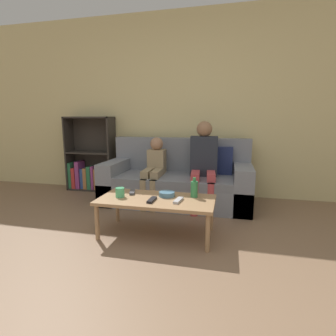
# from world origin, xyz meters

# --- Properties ---
(ground_plane) EXTENTS (22.00, 22.00, 0.00)m
(ground_plane) POSITION_xyz_m (0.00, 0.00, 0.00)
(ground_plane) COLOR #84664C
(wall_back) EXTENTS (12.00, 0.06, 2.60)m
(wall_back) POSITION_xyz_m (0.00, 2.62, 1.30)
(wall_back) COLOR beige
(wall_back) RESTS_ON ground_plane
(couch) EXTENTS (1.91, 0.84, 0.85)m
(couch) POSITION_xyz_m (-0.01, 2.12, 0.28)
(couch) COLOR gray
(couch) RESTS_ON ground_plane
(bookshelf) EXTENTS (0.75, 0.28, 1.15)m
(bookshelf) POSITION_xyz_m (-1.50, 2.47, 0.42)
(bookshelf) COLOR #332D28
(bookshelf) RESTS_ON ground_plane
(coffee_table) EXTENTS (1.09, 0.53, 0.37)m
(coffee_table) POSITION_xyz_m (-0.01, 1.06, 0.33)
(coffee_table) COLOR #A87F56
(coffee_table) RESTS_ON ground_plane
(person_adult) EXTENTS (0.36, 0.62, 1.08)m
(person_adult) POSITION_xyz_m (0.34, 2.04, 0.61)
(person_adult) COLOR #C6474C
(person_adult) RESTS_ON ground_plane
(person_child) EXTENTS (0.24, 0.60, 0.87)m
(person_child) POSITION_xyz_m (-0.30, 1.99, 0.49)
(person_child) COLOR #9E8966
(person_child) RESTS_ON ground_plane
(cup_near) EXTENTS (0.09, 0.09, 0.09)m
(cup_near) POSITION_xyz_m (-0.36, 1.02, 0.41)
(cup_near) COLOR #4CB77A
(cup_near) RESTS_ON coffee_table
(tv_remote_0) EXTENTS (0.10, 0.18, 0.02)m
(tv_remote_0) POSITION_xyz_m (-0.30, 1.18, 0.38)
(tv_remote_0) COLOR #47474C
(tv_remote_0) RESTS_ON coffee_table
(tv_remote_1) EXTENTS (0.07, 0.17, 0.02)m
(tv_remote_1) POSITION_xyz_m (0.21, 1.01, 0.38)
(tv_remote_1) COLOR #B7B7BC
(tv_remote_1) RESTS_ON coffee_table
(tv_remote_2) EXTENTS (0.05, 0.17, 0.02)m
(tv_remote_2) POSITION_xyz_m (-0.03, 0.97, 0.38)
(tv_remote_2) COLOR black
(tv_remote_2) RESTS_ON coffee_table
(snack_bowl) EXTENTS (0.15, 0.15, 0.05)m
(snack_bowl) POSITION_xyz_m (0.07, 1.15, 0.39)
(snack_bowl) COLOR teal
(snack_bowl) RESTS_ON coffee_table
(bottle) EXTENTS (0.07, 0.07, 0.19)m
(bottle) POSITION_xyz_m (0.33, 1.19, 0.45)
(bottle) COLOR #33844C
(bottle) RESTS_ON coffee_table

